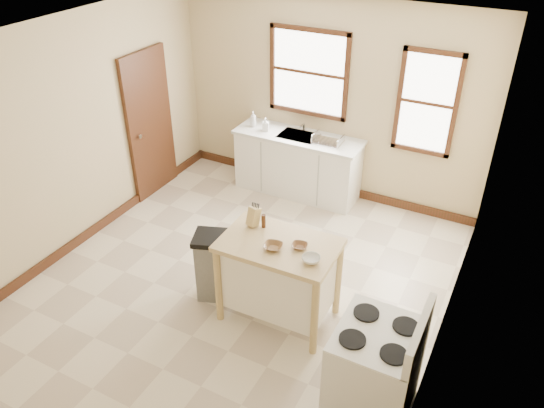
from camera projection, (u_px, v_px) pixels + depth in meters
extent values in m
plane|color=beige|center=(240.00, 282.00, 6.22)|extent=(5.00, 5.00, 0.00)
plane|color=white|center=(230.00, 41.00, 4.74)|extent=(5.00, 5.00, 0.00)
cube|color=tan|center=(328.00, 100.00, 7.36)|extent=(4.50, 0.04, 2.80)
cube|color=tan|center=(75.00, 135.00, 6.37)|extent=(0.04, 5.00, 2.80)
cube|color=tan|center=(458.00, 236.00, 4.60)|extent=(0.04, 5.00, 2.80)
cube|color=#37200F|center=(150.00, 125.00, 7.51)|extent=(0.06, 0.90, 2.10)
cube|color=#37200F|center=(322.00, 185.00, 8.05)|extent=(4.50, 0.04, 0.12)
cube|color=#37200F|center=(96.00, 228.00, 7.06)|extent=(0.04, 5.00, 0.12)
cylinder|color=silver|center=(304.00, 124.00, 7.59)|extent=(0.03, 0.03, 0.22)
imported|color=#B2B2B2|center=(253.00, 119.00, 7.72)|extent=(0.12, 0.12, 0.23)
imported|color=#B2B2B2|center=(266.00, 124.00, 7.60)|extent=(0.11, 0.12, 0.20)
cylinder|color=#422312|center=(264.00, 221.00, 5.45)|extent=(0.06, 0.06, 0.15)
imported|color=brown|center=(273.00, 247.00, 5.16)|extent=(0.22, 0.22, 0.05)
imported|color=brown|center=(300.00, 246.00, 5.18)|extent=(0.19, 0.19, 0.04)
imported|color=silver|center=(311.00, 259.00, 4.98)|extent=(0.21, 0.21, 0.06)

